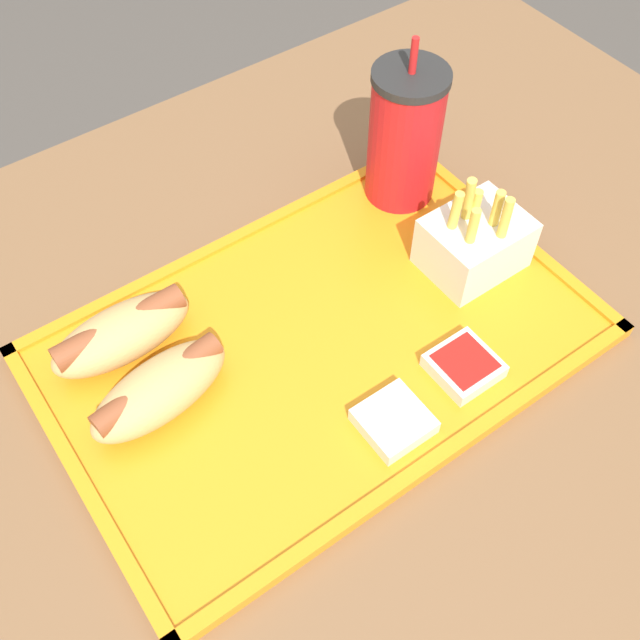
{
  "coord_description": "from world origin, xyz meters",
  "views": [
    {
      "loc": [
        -0.23,
        -0.31,
        1.31
      ],
      "look_at": [
        -0.01,
        0.01,
        0.79
      ],
      "focal_mm": 42.0,
      "sensor_mm": 36.0,
      "label": 1
    }
  ],
  "objects": [
    {
      "name": "ground_plane",
      "position": [
        0.0,
        0.0,
        0.0
      ],
      "size": [
        8.0,
        8.0,
        0.0
      ],
      "primitive_type": "plane",
      "color": "#4C4742"
    },
    {
      "name": "dining_table",
      "position": [
        0.0,
        0.0,
        0.38
      ],
      "size": [
        1.1,
        0.82,
        0.75
      ],
      "color": "brown",
      "rests_on": "ground_plane"
    },
    {
      "name": "food_tray",
      "position": [
        -0.01,
        0.01,
        0.76
      ],
      "size": [
        0.48,
        0.31,
        0.01
      ],
      "color": "orange",
      "rests_on": "dining_table"
    },
    {
      "name": "soda_cup",
      "position": [
        0.17,
        0.12,
        0.84
      ],
      "size": [
        0.07,
        0.07,
        0.18
      ],
      "color": "red",
      "rests_on": "food_tray"
    },
    {
      "name": "hot_dog_far",
      "position": [
        -0.16,
        0.1,
        0.79
      ],
      "size": [
        0.13,
        0.06,
        0.04
      ],
      "color": "tan",
      "rests_on": "food_tray"
    },
    {
      "name": "hot_dog_near",
      "position": [
        -0.16,
        0.03,
        0.79
      ],
      "size": [
        0.14,
        0.07,
        0.04
      ],
      "color": "tan",
      "rests_on": "food_tray"
    },
    {
      "name": "fries_carton",
      "position": [
        0.16,
        -0.0,
        0.8
      ],
      "size": [
        0.09,
        0.07,
        0.11
      ],
      "color": "silver",
      "rests_on": "food_tray"
    },
    {
      "name": "sauce_cup_mayo",
      "position": [
        -0.01,
        -0.1,
        0.77
      ],
      "size": [
        0.05,
        0.05,
        0.02
      ],
      "color": "silver",
      "rests_on": "food_tray"
    },
    {
      "name": "sauce_cup_ketchup",
      "position": [
        0.07,
        -0.09,
        0.77
      ],
      "size": [
        0.05,
        0.05,
        0.02
      ],
      "color": "silver",
      "rests_on": "food_tray"
    }
  ]
}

